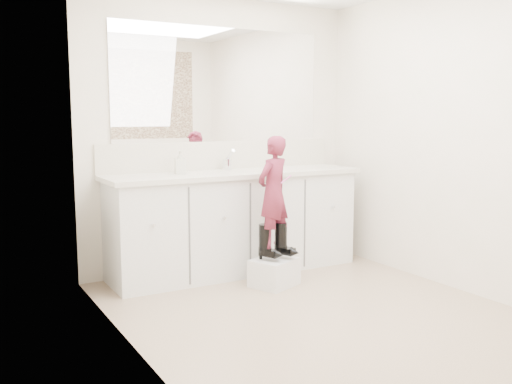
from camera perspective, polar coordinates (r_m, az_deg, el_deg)
floor at (r=4.11m, az=6.01°, el=-11.87°), size 3.00×3.00×0.00m
wall_back at (r=5.17m, az=-3.56°, el=5.75°), size 2.60×0.00×2.60m
wall_left at (r=3.29m, az=-12.48°, el=4.48°), size 0.00×3.00×3.00m
wall_right at (r=4.76m, az=19.11°, el=5.18°), size 0.00×3.00×3.00m
vanity_cabinet at (r=5.01m, az=-2.11°, el=-3.22°), size 2.20×0.55×0.85m
countertop at (r=4.93m, az=-2.05°, el=1.83°), size 2.28×0.58×0.04m
backsplash at (r=5.17m, az=-3.47°, el=3.70°), size 2.28×0.03×0.25m
mirror at (r=5.16m, az=-3.55°, el=10.64°), size 2.00×0.02×1.00m
faucet at (r=5.07m, az=-2.92°, el=2.78°), size 0.08×0.08×0.10m
cup at (r=5.21m, az=1.88°, el=2.87°), size 0.12×0.12×0.09m
soap_bottle at (r=4.78m, az=-7.61°, el=2.97°), size 0.10×0.10×0.19m
step_stool at (r=4.66m, az=1.83°, el=-8.04°), size 0.43×0.40×0.22m
boot_left at (r=4.58m, az=0.91°, el=-5.03°), size 0.17×0.22×0.29m
boot_right at (r=4.65m, az=2.50°, el=-4.83°), size 0.17×0.22×0.29m
toddler at (r=4.54m, az=1.73°, el=0.01°), size 0.38×0.32×0.89m
toothbrush at (r=4.50m, az=3.03°, el=1.27°), size 0.13×0.06×0.06m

